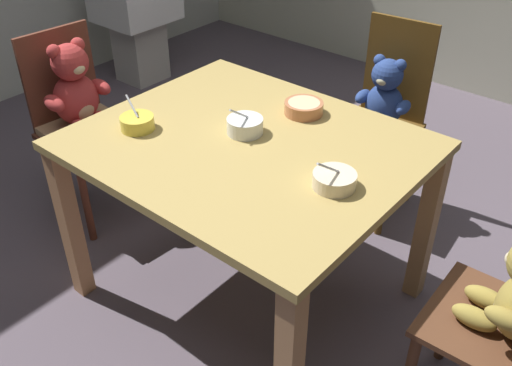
{
  "coord_description": "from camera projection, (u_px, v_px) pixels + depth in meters",
  "views": [
    {
      "loc": [
        1.17,
        -1.35,
        1.79
      ],
      "look_at": [
        0.0,
        0.05,
        0.54
      ],
      "focal_mm": 40.07,
      "sensor_mm": 36.0,
      "label": 1
    }
  ],
  "objects": [
    {
      "name": "sink_basin",
      "position": [
        136.0,
        9.0,
        4.02
      ],
      "size": [
        0.46,
        0.5,
        0.8
      ],
      "color": "#B7B2A8",
      "rests_on": "ground_plane"
    },
    {
      "name": "dining_table",
      "position": [
        247.0,
        166.0,
        2.12
      ],
      "size": [
        1.19,
        1.0,
        0.75
      ],
      "color": "#A88C4B",
      "rests_on": "ground_plane"
    },
    {
      "name": "teddy_chair_near_left",
      "position": [
        80.0,
        106.0,
        2.66
      ],
      "size": [
        0.42,
        0.42,
        0.91
      ],
      "rotation": [
        0.0,
        0.0,
        -0.08
      ],
      "color": "#5A2D1F",
      "rests_on": "ground_plane"
    },
    {
      "name": "ground_plane",
      "position": [
        249.0,
        293.0,
        2.5
      ],
      "size": [
        5.2,
        5.2,
        0.04
      ],
      "color": "#584C57"
    },
    {
      "name": "porridge_bowl_cream_near_right",
      "position": [
        334.0,
        180.0,
        1.81
      ],
      "size": [
        0.14,
        0.15,
        0.12
      ],
      "color": "beige",
      "rests_on": "dining_table"
    },
    {
      "name": "teddy_chair_far_center",
      "position": [
        383.0,
        108.0,
        2.72
      ],
      "size": [
        0.39,
        0.43,
        0.94
      ],
      "rotation": [
        0.0,
        0.0,
        -1.48
      ],
      "color": "#583B15",
      "rests_on": "ground_plane"
    },
    {
      "name": "porridge_bowl_yellow_near_left",
      "position": [
        137.0,
        122.0,
        2.12
      ],
      "size": [
        0.13,
        0.13,
        0.11
      ],
      "color": "yellow",
      "rests_on": "dining_table"
    },
    {
      "name": "porridge_bowl_terracotta_far_center",
      "position": [
        304.0,
        108.0,
        2.22
      ],
      "size": [
        0.15,
        0.15,
        0.05
      ],
      "color": "#BB714A",
      "rests_on": "dining_table"
    },
    {
      "name": "porridge_bowl_white_center",
      "position": [
        245.0,
        125.0,
        2.09
      ],
      "size": [
        0.13,
        0.14,
        0.12
      ],
      "color": "silver",
      "rests_on": "dining_table"
    }
  ]
}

